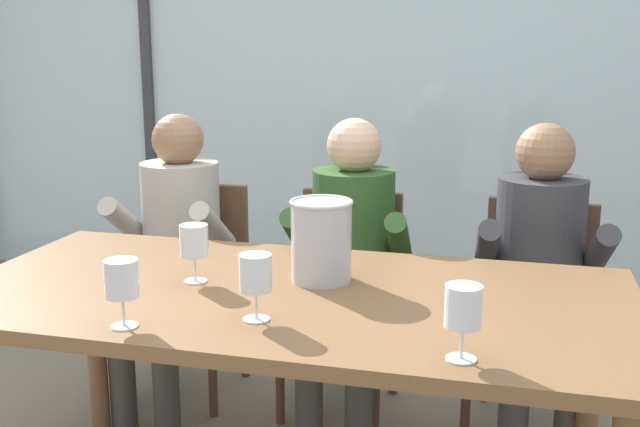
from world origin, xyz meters
TOP-DOWN VIEW (x-y plane):
  - ground at (0.00, 1.00)m, footprint 14.00×14.00m
  - window_glass_panel at (0.00, 2.32)m, footprint 7.15×0.03m
  - window_mullion_left at (-1.61, 2.30)m, footprint 0.06×0.06m
  - hillside_vineyard at (0.00, 5.95)m, footprint 13.15×2.40m
  - dining_table at (0.00, 0.00)m, footprint 1.95×0.94m
  - chair_near_curtain at (-0.71, 0.89)m, footprint 0.45×0.45m
  - chair_left_of_center at (-0.04, 0.91)m, footprint 0.45×0.45m
  - chair_center at (0.71, 0.90)m, footprint 0.50×0.50m
  - person_beige_jumper at (-0.72, 0.75)m, footprint 0.47×0.62m
  - person_olive_shirt at (0.01, 0.75)m, footprint 0.48×0.62m
  - person_charcoal_jacket at (0.71, 0.75)m, footprint 0.48×0.63m
  - ice_bucket_primary at (0.07, 0.12)m, footprint 0.19×0.19m
  - wine_glass_by_left_taster at (-0.01, -0.24)m, footprint 0.08×0.08m
  - wine_glass_near_bucket at (-0.29, 0.01)m, footprint 0.08×0.08m
  - wine_glass_center_pour at (0.51, -0.36)m, footprint 0.08×0.08m
  - wine_glass_by_right_taster at (-0.31, -0.37)m, footprint 0.08×0.08m

SIDE VIEW (x-z plane):
  - ground at x=0.00m, z-range 0.00..0.00m
  - chair_near_curtain at x=-0.71m, z-range 0.07..0.94m
  - chair_left_of_center at x=-0.04m, z-range 0.07..0.94m
  - chair_center at x=0.71m, z-range 0.07..0.94m
  - person_beige_jumper at x=-0.72m, z-range 0.08..1.28m
  - person_olive_shirt at x=0.01m, z-range 0.08..1.28m
  - person_charcoal_jacket at x=0.71m, z-range 0.08..1.28m
  - dining_table at x=0.00m, z-range 0.30..1.08m
  - wine_glass_near_bucket at x=-0.29m, z-range 0.80..0.98m
  - wine_glass_center_pour at x=0.51m, z-range 0.80..0.98m
  - wine_glass_by_right_taster at x=-0.31m, z-range 0.80..0.98m
  - wine_glass_by_left_taster at x=-0.01m, z-range 0.81..0.98m
  - ice_bucket_primary at x=0.07m, z-range 0.78..1.02m
  - hillside_vineyard at x=0.00m, z-range 0.00..1.83m
  - window_glass_panel at x=0.00m, z-range 0.00..2.60m
  - window_mullion_left at x=-1.61m, z-range 0.00..2.60m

